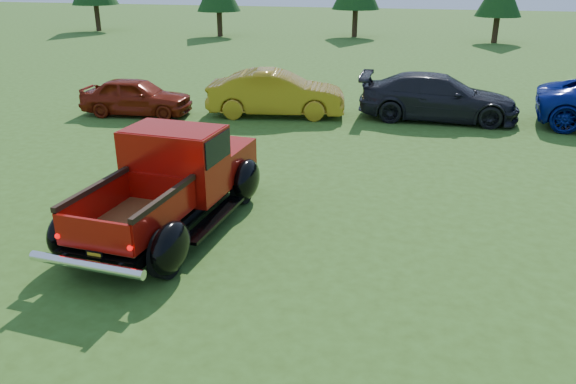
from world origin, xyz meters
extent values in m
plane|color=#314F16|center=(0.00, 0.00, 0.00)|extent=(120.00, 120.00, 0.00)
cylinder|color=#332114|center=(-22.00, 30.00, 0.94)|extent=(0.36, 0.36, 1.87)
cylinder|color=#332114|center=(-12.00, 29.00, 0.83)|extent=(0.36, 0.36, 1.66)
cylinder|color=#332114|center=(-3.00, 31.00, 0.90)|extent=(0.36, 0.36, 1.80)
cylinder|color=#332114|center=(6.00, 30.00, 0.79)|extent=(0.36, 0.36, 1.58)
cylinder|color=black|center=(-2.91, -1.46, 0.38)|extent=(0.28, 0.78, 0.77)
cylinder|color=black|center=(-1.27, -1.57, 0.38)|extent=(0.28, 0.78, 0.77)
cylinder|color=black|center=(-2.71, 1.61, 0.38)|extent=(0.28, 0.78, 0.77)
cylinder|color=black|center=(-1.08, 1.50, 0.38)|extent=(0.28, 0.78, 0.77)
cube|color=black|center=(-1.99, 0.07, 0.43)|extent=(1.63, 4.60, 0.19)
cube|color=#9C0E08|center=(-1.89, 1.65, 0.83)|extent=(1.72, 1.54, 0.60)
cube|color=silver|center=(-1.85, 2.39, 0.82)|extent=(1.54, 0.15, 0.48)
cube|color=#9C0E08|center=(-1.97, 0.40, 1.15)|extent=(1.78, 1.21, 1.25)
cube|color=black|center=(-1.97, 0.40, 1.49)|extent=(1.81, 1.12, 0.48)
cube|color=#9C0E08|center=(-1.97, 0.40, 1.75)|extent=(1.70, 1.11, 0.08)
cube|color=brown|center=(-2.07, -1.13, 0.60)|extent=(1.42, 2.00, 0.05)
cube|color=#9C0E08|center=(-2.71, -1.09, 0.85)|extent=(0.17, 1.92, 0.50)
cube|color=#9C0E08|center=(-1.42, -1.17, 0.85)|extent=(0.17, 1.92, 0.50)
cube|color=#9C0E08|center=(-2.01, -0.17, 0.85)|extent=(1.30, 0.13, 0.50)
cube|color=#9C0E08|center=(-2.13, -2.09, 0.85)|extent=(1.30, 0.14, 0.50)
cube|color=black|center=(-2.71, -1.09, 1.14)|extent=(0.21, 1.93, 0.09)
cube|color=black|center=(-1.42, -1.17, 1.14)|extent=(0.21, 1.93, 0.09)
ellipsoid|color=black|center=(-3.00, -1.46, 0.50)|extent=(0.51, 1.05, 0.85)
ellipsoid|color=black|center=(-1.18, -1.57, 0.50)|extent=(0.51, 1.05, 0.85)
ellipsoid|color=black|center=(-2.81, 1.61, 0.50)|extent=(0.51, 1.05, 0.85)
ellipsoid|color=black|center=(-0.99, 1.50, 0.50)|extent=(0.51, 1.05, 0.85)
cube|color=black|center=(-2.91, 0.08, 0.32)|extent=(0.43, 2.04, 0.06)
cube|color=black|center=(-1.08, -0.04, 0.32)|extent=(0.43, 2.04, 0.06)
cylinder|color=silver|center=(-2.14, -2.33, 0.48)|extent=(1.88, 0.27, 0.15)
cube|color=black|center=(-2.13, -2.13, 0.53)|extent=(0.29, 0.03, 0.14)
cube|color=gold|center=(-2.13, -2.14, 0.53)|extent=(0.23, 0.02, 0.10)
sphere|color=#CC0505|center=(-2.74, -2.08, 0.75)|extent=(0.09, 0.09, 0.09)
sphere|color=#CC0505|center=(-1.51, -2.16, 0.75)|extent=(0.09, 0.09, 0.09)
imported|color=maroon|center=(-6.70, 7.58, 0.60)|extent=(3.62, 1.71, 1.20)
imported|color=#A67E16|center=(-2.33, 8.61, 0.71)|extent=(4.52, 2.24, 1.42)
imported|color=black|center=(2.65, 9.39, 0.70)|extent=(4.86, 2.03, 1.40)
camera|label=1|loc=(2.42, -8.46, 4.46)|focal=35.00mm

